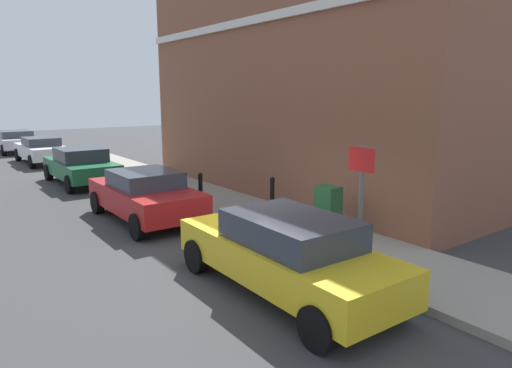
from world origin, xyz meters
TOP-DOWN VIEW (x-y plane):
  - ground at (0.00, 0.00)m, footprint 80.00×80.00m
  - sidewalk at (2.01, 6.00)m, footprint 2.38×30.00m
  - corner_building at (7.04, 4.51)m, footprint 7.78×13.01m
  - car_yellow at (-0.42, -1.58)m, footprint 1.85×4.49m
  - car_red at (-0.48, 4.19)m, footprint 1.90×4.12m
  - car_green at (-0.39, 10.49)m, footprint 1.94×4.17m
  - car_white at (-0.44, 17.14)m, footprint 1.86×4.27m
  - car_silver at (-0.67, 22.78)m, footprint 1.97×4.06m
  - utility_cabinet at (2.20, 0.02)m, footprint 0.46×0.61m
  - bollard_near_cabinet at (2.30, 2.21)m, footprint 0.14×0.14m
  - bollard_far_kerb at (1.07, 3.94)m, footprint 0.14×0.14m
  - street_sign at (1.23, -1.75)m, footprint 0.08×0.60m

SIDE VIEW (x-z plane):
  - ground at x=0.00m, z-range 0.00..0.00m
  - sidewalk at x=2.01m, z-range 0.00..0.15m
  - utility_cabinet at x=2.20m, z-range 0.11..1.26m
  - car_white at x=-0.44m, z-range 0.04..1.34m
  - car_silver at x=-0.67m, z-range 0.05..1.34m
  - bollard_near_cabinet at x=2.30m, z-range 0.19..1.22m
  - bollard_far_kerb at x=1.07m, z-range 0.19..1.22m
  - car_green at x=-0.39m, z-range 0.02..1.40m
  - car_red at x=-0.48m, z-range 0.03..1.40m
  - car_yellow at x=-0.42m, z-range 0.04..1.44m
  - street_sign at x=1.23m, z-range 0.51..2.81m
  - corner_building at x=7.04m, z-range 0.00..8.57m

